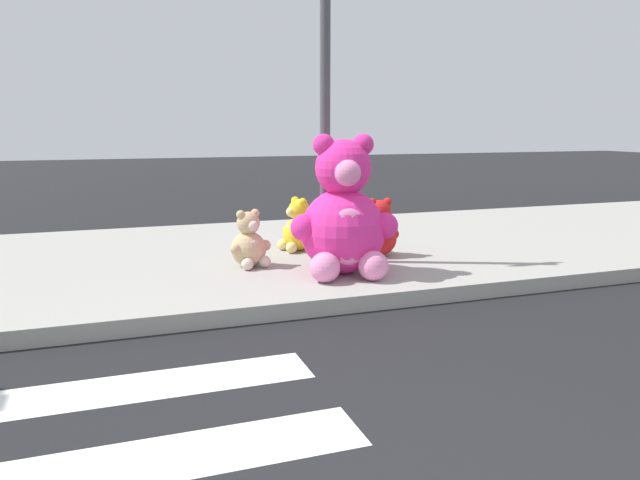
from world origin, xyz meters
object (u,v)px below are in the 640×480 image
(plush_yellow, at_px, (298,229))
(plush_tan, at_px, (249,244))
(sign_pole, at_px, (325,102))
(plush_pink_large, at_px, (344,219))
(plush_red, at_px, (378,232))

(plush_yellow, relative_size, plush_tan, 1.05)
(sign_pole, bearing_deg, plush_pink_large, -91.63)
(plush_pink_large, xyz_separation_m, plush_tan, (-0.82, 0.61, -0.31))
(plush_pink_large, height_order, plush_tan, plush_pink_large)
(plush_red, bearing_deg, sign_pole, -172.32)
(plush_red, height_order, plush_tan, plush_red)
(plush_pink_large, relative_size, plush_tan, 2.30)
(sign_pole, relative_size, plush_tan, 5.30)
(plush_yellow, bearing_deg, sign_pole, -80.79)
(plush_pink_large, relative_size, plush_red, 2.09)
(plush_pink_large, distance_m, plush_yellow, 1.28)
(plush_tan, bearing_deg, plush_red, 2.56)
(sign_pole, bearing_deg, plush_tan, 178.32)
(plush_pink_large, bearing_deg, plush_tan, 142.99)
(plush_yellow, xyz_separation_m, plush_tan, (-0.73, -0.63, -0.01))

